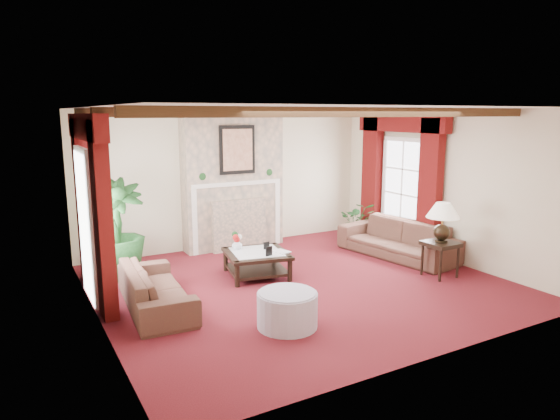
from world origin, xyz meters
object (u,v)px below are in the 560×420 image
sofa_right (397,233)px  coffee_table (257,264)px  potted_palm (117,250)px  ottoman (287,310)px  sofa_left (155,281)px  side_table (440,259)px

sofa_right → coffee_table: 2.82m
potted_palm → coffee_table: potted_palm is taller
coffee_table → ottoman: (-0.56, -1.97, 0.02)m
sofa_left → coffee_table: (1.82, 0.55, -0.18)m
sofa_left → side_table: bearing=-97.6°
coffee_table → potted_palm: bearing=163.5°
coffee_table → side_table: 2.99m
sofa_right → side_table: 1.25m
potted_palm → ottoman: size_ratio=2.14×
sofa_left → sofa_right: bearing=-82.0°
sofa_right → side_table: sofa_right is taller
ottoman → potted_palm: bearing=115.3°
sofa_left → coffee_table: 1.91m
sofa_left → potted_palm: potted_palm is taller
ottoman → sofa_left: bearing=131.4°
potted_palm → coffee_table: bearing=-27.8°
coffee_table → side_table: size_ratio=1.69×
sofa_right → ottoman: 3.78m
sofa_right → side_table: bearing=-17.8°
sofa_left → potted_palm: (-0.18, 1.60, 0.07)m
sofa_left → ottoman: 1.91m
coffee_table → side_table: (2.60, -1.48, 0.09)m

